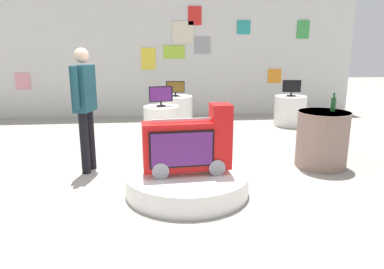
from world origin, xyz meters
TOP-DOWN VIEW (x-y plane):
  - ground_plane at (0.00, 0.00)m, footprint 30.00×30.00m
  - back_wall_display at (0.01, 4.72)m, footprint 10.30×0.13m
  - main_display_pedestal at (0.36, -0.43)m, footprint 1.50×1.50m
  - novelty_firetruck_tv at (0.38, -0.43)m, footprint 1.08×0.41m
  - display_pedestal_left_rear at (0.09, 2.11)m, footprint 0.66×0.66m
  - tv_on_left_rear at (0.09, 2.10)m, footprint 0.44×0.17m
  - display_pedestal_center_rear at (3.02, 3.21)m, footprint 0.71×0.71m
  - tv_on_center_rear at (3.02, 3.21)m, footprint 0.40×0.20m
  - display_pedestal_right_rear at (0.44, 3.47)m, footprint 0.76×0.76m
  - tv_on_right_rear at (0.44, 3.47)m, footprint 0.41×0.16m
  - side_table_round at (2.44, 0.37)m, footprint 0.77×0.77m
  - bottle_on_side_table at (2.58, 0.40)m, footprint 0.07×0.07m
  - shopper_browsing_near_truck at (-0.99, 0.50)m, footprint 0.29×0.55m

SIDE VIEW (x-z plane):
  - ground_plane at x=0.00m, z-range 0.00..0.00m
  - main_display_pedestal at x=0.36m, z-range 0.00..0.25m
  - display_pedestal_left_rear at x=0.09m, z-range 0.00..0.66m
  - display_pedestal_center_rear at x=3.02m, z-range 0.00..0.66m
  - display_pedestal_right_rear at x=0.44m, z-range 0.00..0.66m
  - side_table_round at x=2.44m, z-range 0.01..0.84m
  - novelty_firetruck_tv at x=0.38m, z-range 0.17..1.02m
  - tv_on_right_rear at x=0.44m, z-range 0.68..1.02m
  - tv_on_center_rear at x=3.02m, z-range 0.68..1.04m
  - tv_on_left_rear at x=0.09m, z-range 0.69..1.06m
  - bottle_on_side_table at x=2.58m, z-range 0.81..1.08m
  - shopper_browsing_near_truck at x=-0.99m, z-range 0.15..1.89m
  - back_wall_display at x=0.01m, z-range 0.00..3.08m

